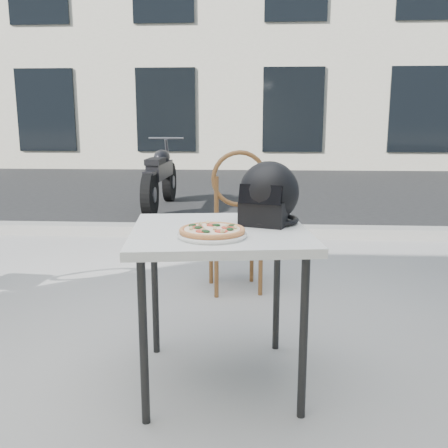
# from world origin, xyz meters

# --- Properties ---
(ground) EXTENTS (80.00, 80.00, 0.00)m
(ground) POSITION_xyz_m (0.00, 0.00, 0.00)
(ground) COLOR #A09D98
(ground) RESTS_ON ground
(street_asphalt) EXTENTS (30.00, 8.00, 0.00)m
(street_asphalt) POSITION_xyz_m (0.00, 7.00, 0.00)
(street_asphalt) COLOR black
(street_asphalt) RESTS_ON ground
(curb) EXTENTS (30.00, 0.25, 0.12)m
(curb) POSITION_xyz_m (0.00, 3.00, 0.06)
(curb) COLOR gray
(curb) RESTS_ON ground
(building_across) EXTENTS (16.00, 6.06, 7.00)m
(building_across) POSITION_xyz_m (-0.00, 13.99, 3.50)
(building_across) COLOR beige
(building_across) RESTS_ON ground
(cafe_table_main) EXTENTS (0.94, 0.94, 0.80)m
(cafe_table_main) POSITION_xyz_m (0.52, -0.29, 0.72)
(cafe_table_main) COLOR silver
(cafe_table_main) RESTS_ON ground
(plate) EXTENTS (0.37, 0.37, 0.02)m
(plate) POSITION_xyz_m (0.50, -0.47, 0.81)
(plate) COLOR white
(plate) RESTS_ON cafe_table_main
(pizza) EXTENTS (0.33, 0.33, 0.04)m
(pizza) POSITION_xyz_m (0.50, -0.47, 0.83)
(pizza) COLOR #E09052
(pizza) RESTS_ON plate
(helmet) EXTENTS (0.39, 0.40, 0.31)m
(helmet) POSITION_xyz_m (0.76, -0.14, 0.94)
(helmet) COLOR black
(helmet) RESTS_ON cafe_table_main
(cafe_chair_main) EXTENTS (0.50, 0.50, 1.10)m
(cafe_chair_main) POSITION_xyz_m (0.56, 1.06, 0.61)
(cafe_chair_main) COLOR brown
(cafe_chair_main) RESTS_ON ground
(motorcycle) EXTENTS (0.55, 2.13, 1.06)m
(motorcycle) POSITION_xyz_m (-0.72, 4.79, 0.47)
(motorcycle) COLOR black
(motorcycle) RESTS_ON street_asphalt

